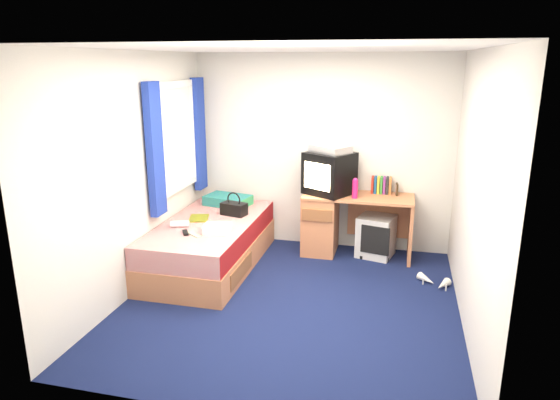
% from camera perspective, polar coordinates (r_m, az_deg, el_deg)
% --- Properties ---
extents(ground, '(3.40, 3.40, 0.00)m').
position_cam_1_polar(ground, '(5.03, 1.24, -11.56)').
color(ground, '#0C1438').
rests_on(ground, ground).
extents(room_shell, '(3.40, 3.40, 3.40)m').
position_cam_1_polar(room_shell, '(4.55, 1.35, 4.92)').
color(room_shell, white).
rests_on(room_shell, ground).
extents(bed, '(1.01, 2.00, 0.54)m').
position_cam_1_polar(bed, '(5.81, -7.95, -4.98)').
color(bed, tan).
rests_on(bed, ground).
extents(pillow, '(0.60, 0.45, 0.12)m').
position_cam_1_polar(pillow, '(6.33, -5.97, -0.03)').
color(pillow, '#165295').
rests_on(pillow, bed).
extents(desk, '(1.30, 0.55, 0.75)m').
position_cam_1_polar(desk, '(6.15, 6.28, -2.39)').
color(desk, tan).
rests_on(desk, ground).
extents(storage_cube, '(0.48, 0.48, 0.50)m').
position_cam_1_polar(storage_cube, '(6.17, 10.91, -4.06)').
color(storage_cube, silver).
rests_on(storage_cube, ground).
extents(crt_tv, '(0.66, 0.65, 0.50)m').
position_cam_1_polar(crt_tv, '(6.00, 5.65, 3.07)').
color(crt_tv, black).
rests_on(crt_tv, desk).
extents(vcr, '(0.54, 0.51, 0.08)m').
position_cam_1_polar(vcr, '(5.95, 5.75, 5.82)').
color(vcr, silver).
rests_on(vcr, crt_tv).
extents(book_row, '(0.24, 0.13, 0.20)m').
position_cam_1_polar(book_row, '(6.15, 11.51, 1.68)').
color(book_row, maroon).
rests_on(book_row, desk).
extents(picture_frame, '(0.03, 0.12, 0.14)m').
position_cam_1_polar(picture_frame, '(6.11, 13.20, 1.21)').
color(picture_frame, black).
rests_on(picture_frame, desk).
extents(pink_water_bottle, '(0.08, 0.08, 0.21)m').
position_cam_1_polar(pink_water_bottle, '(5.87, 8.57, 1.23)').
color(pink_water_bottle, '#DC1F6A').
rests_on(pink_water_bottle, desk).
extents(aerosol_can, '(0.05, 0.05, 0.16)m').
position_cam_1_polar(aerosol_can, '(6.04, 7.61, 1.42)').
color(aerosol_can, silver).
rests_on(aerosol_can, desk).
extents(handbag, '(0.32, 0.23, 0.28)m').
position_cam_1_polar(handbag, '(5.90, -5.28, -0.95)').
color(handbag, black).
rests_on(handbag, bed).
extents(towel, '(0.30, 0.26, 0.09)m').
position_cam_1_polar(towel, '(5.32, -7.21, -3.27)').
color(towel, silver).
rests_on(towel, bed).
extents(magazine, '(0.28, 0.33, 0.01)m').
position_cam_1_polar(magazine, '(5.83, -9.25, -2.06)').
color(magazine, '#CACE16').
rests_on(magazine, bed).
extents(water_bottle, '(0.21, 0.13, 0.07)m').
position_cam_1_polar(water_bottle, '(5.57, -11.35, -2.69)').
color(water_bottle, white).
rests_on(water_bottle, bed).
extents(colour_swatch_fan, '(0.21, 0.18, 0.01)m').
position_cam_1_polar(colour_swatch_fan, '(5.30, -9.80, -3.90)').
color(colour_swatch_fan, yellow).
rests_on(colour_swatch_fan, bed).
extents(remote_control, '(0.12, 0.16, 0.02)m').
position_cam_1_polar(remote_control, '(5.36, -10.76, -3.68)').
color(remote_control, black).
rests_on(remote_control, bed).
extents(window_assembly, '(0.11, 1.42, 1.40)m').
position_cam_1_polar(window_assembly, '(5.90, -11.62, 6.74)').
color(window_assembly, silver).
rests_on(window_assembly, room_shell).
extents(white_heels, '(0.36, 0.33, 0.09)m').
position_cam_1_polar(white_heels, '(5.59, 17.26, -8.96)').
color(white_heels, silver).
rests_on(white_heels, ground).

